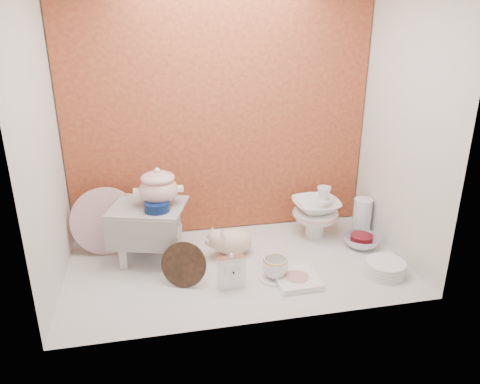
{
  "coord_description": "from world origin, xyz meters",
  "views": [
    {
      "loc": [
        -0.43,
        -2.12,
        1.27
      ],
      "look_at": [
        0.02,
        0.02,
        0.42
      ],
      "focal_mm": 34.28,
      "sensor_mm": 36.0,
      "label": 1
    }
  ],
  "objects_px": {
    "plush_pig": "(233,241)",
    "gold_rim_teacup": "(275,268)",
    "soup_tureen": "(158,186)",
    "dinner_plate_stack": "(385,268)",
    "mantel_clock": "(232,271)",
    "crystal_bowl": "(361,241)",
    "step_stool": "(150,233)",
    "floral_platter": "(106,221)",
    "porcelain_tower": "(316,212)",
    "blue_white_vase": "(148,229)"
  },
  "relations": [
    {
      "from": "mantel_clock",
      "to": "soup_tureen",
      "type": "bearing_deg",
      "value": 124.9
    },
    {
      "from": "dinner_plate_stack",
      "to": "step_stool",
      "type": "bearing_deg",
      "value": 160.82
    },
    {
      "from": "mantel_clock",
      "to": "dinner_plate_stack",
      "type": "bearing_deg",
      "value": -8.19
    },
    {
      "from": "mantel_clock",
      "to": "step_stool",
      "type": "bearing_deg",
      "value": 129.85
    },
    {
      "from": "soup_tureen",
      "to": "floral_platter",
      "type": "bearing_deg",
      "value": 154.34
    },
    {
      "from": "soup_tureen",
      "to": "blue_white_vase",
      "type": "relative_size",
      "value": 1.04
    },
    {
      "from": "floral_platter",
      "to": "plush_pig",
      "type": "bearing_deg",
      "value": -15.05
    },
    {
      "from": "blue_white_vase",
      "to": "gold_rim_teacup",
      "type": "xyz_separation_m",
      "value": [
        0.62,
        -0.47,
        -0.06
      ]
    },
    {
      "from": "blue_white_vase",
      "to": "dinner_plate_stack",
      "type": "relative_size",
      "value": 1.09
    },
    {
      "from": "blue_white_vase",
      "to": "step_stool",
      "type": "bearing_deg",
      "value": -85.49
    },
    {
      "from": "floral_platter",
      "to": "dinner_plate_stack",
      "type": "bearing_deg",
      "value": -21.34
    },
    {
      "from": "dinner_plate_stack",
      "to": "crystal_bowl",
      "type": "height_order",
      "value": "dinner_plate_stack"
    },
    {
      "from": "mantel_clock",
      "to": "porcelain_tower",
      "type": "height_order",
      "value": "porcelain_tower"
    },
    {
      "from": "plush_pig",
      "to": "dinner_plate_stack",
      "type": "xyz_separation_m",
      "value": [
        0.73,
        -0.37,
        -0.04
      ]
    },
    {
      "from": "floral_platter",
      "to": "gold_rim_teacup",
      "type": "xyz_separation_m",
      "value": [
        0.86,
        -0.48,
        -0.12
      ]
    },
    {
      "from": "floral_platter",
      "to": "plush_pig",
      "type": "distance_m",
      "value": 0.73
    },
    {
      "from": "mantel_clock",
      "to": "dinner_plate_stack",
      "type": "relative_size",
      "value": 0.87
    },
    {
      "from": "mantel_clock",
      "to": "gold_rim_teacup",
      "type": "xyz_separation_m",
      "value": [
        0.23,
        0.04,
        -0.03
      ]
    },
    {
      "from": "plush_pig",
      "to": "gold_rim_teacup",
      "type": "height_order",
      "value": "plush_pig"
    },
    {
      "from": "soup_tureen",
      "to": "gold_rim_teacup",
      "type": "xyz_separation_m",
      "value": [
        0.55,
        -0.34,
        -0.36
      ]
    },
    {
      "from": "soup_tureen",
      "to": "plush_pig",
      "type": "relative_size",
      "value": 0.91
    },
    {
      "from": "crystal_bowl",
      "to": "plush_pig",
      "type": "bearing_deg",
      "value": 175.55
    },
    {
      "from": "dinner_plate_stack",
      "to": "porcelain_tower",
      "type": "bearing_deg",
      "value": 111.94
    },
    {
      "from": "gold_rim_teacup",
      "to": "crystal_bowl",
      "type": "distance_m",
      "value": 0.64
    },
    {
      "from": "soup_tureen",
      "to": "crystal_bowl",
      "type": "height_order",
      "value": "soup_tureen"
    },
    {
      "from": "crystal_bowl",
      "to": "blue_white_vase",
      "type": "bearing_deg",
      "value": 168.95
    },
    {
      "from": "soup_tureen",
      "to": "dinner_plate_stack",
      "type": "relative_size",
      "value": 1.13
    },
    {
      "from": "soup_tureen",
      "to": "plush_pig",
      "type": "distance_m",
      "value": 0.52
    },
    {
      "from": "mantel_clock",
      "to": "gold_rim_teacup",
      "type": "relative_size",
      "value": 1.47
    },
    {
      "from": "step_stool",
      "to": "gold_rim_teacup",
      "type": "bearing_deg",
      "value": -11.71
    },
    {
      "from": "plush_pig",
      "to": "porcelain_tower",
      "type": "height_order",
      "value": "porcelain_tower"
    },
    {
      "from": "crystal_bowl",
      "to": "floral_platter",
      "type": "bearing_deg",
      "value": 170.37
    },
    {
      "from": "soup_tureen",
      "to": "mantel_clock",
      "type": "xyz_separation_m",
      "value": [
        0.32,
        -0.38,
        -0.33
      ]
    },
    {
      "from": "floral_platter",
      "to": "gold_rim_teacup",
      "type": "height_order",
      "value": "floral_platter"
    },
    {
      "from": "floral_platter",
      "to": "crystal_bowl",
      "type": "bearing_deg",
      "value": -9.63
    },
    {
      "from": "plush_pig",
      "to": "step_stool",
      "type": "bearing_deg",
      "value": -176.64
    },
    {
      "from": "plush_pig",
      "to": "crystal_bowl",
      "type": "xyz_separation_m",
      "value": [
        0.75,
        -0.06,
        -0.05
      ]
    },
    {
      "from": "step_stool",
      "to": "plush_pig",
      "type": "distance_m",
      "value": 0.46
    },
    {
      "from": "gold_rim_teacup",
      "to": "step_stool",
      "type": "bearing_deg",
      "value": 151.26
    },
    {
      "from": "mantel_clock",
      "to": "crystal_bowl",
      "type": "bearing_deg",
      "value": 12.95
    },
    {
      "from": "dinner_plate_stack",
      "to": "blue_white_vase",
      "type": "bearing_deg",
      "value": 155.33
    },
    {
      "from": "floral_platter",
      "to": "mantel_clock",
      "type": "height_order",
      "value": "floral_platter"
    },
    {
      "from": "soup_tureen",
      "to": "mantel_clock",
      "type": "height_order",
      "value": "soup_tureen"
    },
    {
      "from": "soup_tureen",
      "to": "dinner_plate_stack",
      "type": "distance_m",
      "value": 1.26
    },
    {
      "from": "floral_platter",
      "to": "crystal_bowl",
      "type": "xyz_separation_m",
      "value": [
        1.45,
        -0.25,
        -0.16
      ]
    },
    {
      "from": "plush_pig",
      "to": "soup_tureen",
      "type": "bearing_deg",
      "value": -177.48
    },
    {
      "from": "plush_pig",
      "to": "blue_white_vase",
      "type": "bearing_deg",
      "value": 167.52
    },
    {
      "from": "floral_platter",
      "to": "step_stool",
      "type": "bearing_deg",
      "value": -31.02
    },
    {
      "from": "blue_white_vase",
      "to": "porcelain_tower",
      "type": "distance_m",
      "value": 1.0
    },
    {
      "from": "gold_rim_teacup",
      "to": "porcelain_tower",
      "type": "height_order",
      "value": "porcelain_tower"
    }
  ]
}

